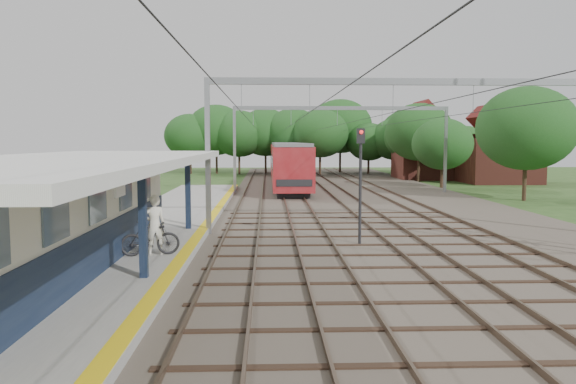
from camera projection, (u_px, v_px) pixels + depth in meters
name	position (u px, v px, depth m)	size (l,w,h in m)	color
ground	(396.00, 372.00, 10.32)	(160.00, 160.00, 0.00)	#2D4C1E
ballast_bed	(356.00, 199.00, 40.31)	(18.00, 90.00, 0.10)	#473D33
platform	(148.00, 236.00, 23.97)	(5.00, 52.00, 0.35)	gray
yellow_stripe	(200.00, 232.00, 24.03)	(0.45, 52.00, 0.01)	yellow
station_building	(50.00, 214.00, 16.78)	(3.41, 18.00, 3.40)	beige
canopy	(74.00, 162.00, 15.68)	(6.40, 20.00, 3.44)	#101C33
rail_tracks	(322.00, 198.00, 40.21)	(11.80, 88.00, 0.15)	brown
catenary_system	(359.00, 121.00, 35.10)	(17.22, 88.00, 7.00)	gray
tree_band	(320.00, 135.00, 66.86)	(31.72, 30.88, 8.82)	#382619
house_near	(499.00, 153.00, 56.57)	(7.00, 6.12, 7.89)	brown
house_far	(433.00, 150.00, 62.35)	(8.00, 6.12, 8.66)	brown
person	(154.00, 225.00, 19.15)	(0.75, 0.49, 2.06)	white
bicycle	(150.00, 238.00, 19.05)	(0.56, 1.99, 1.19)	black
train	(286.00, 161.00, 58.00)	(3.03, 37.68, 3.97)	black
signal_post	(360.00, 170.00, 22.40)	(0.34, 0.29, 4.73)	black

